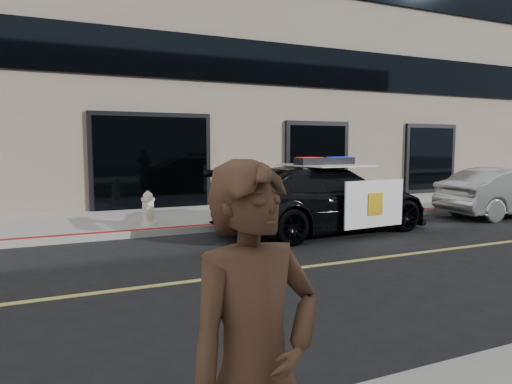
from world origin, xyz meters
name	(u,v)px	position (x,y,z in m)	size (l,w,h in m)	color
ground	(305,267)	(0.00, 0.00, 0.00)	(120.00, 120.00, 0.00)	black
sidewalk_n	(204,216)	(0.00, 5.25, 0.07)	(60.00, 3.50, 0.15)	gray
building_n	(157,31)	(0.00, 10.50, 6.00)	(60.00, 7.00, 12.00)	#756856
police_car	(324,198)	(1.94, 2.49, 0.75)	(2.95, 5.48, 1.68)	black
silver_sedan	(510,192)	(7.76, 2.27, 0.67)	(4.14, 1.69, 1.34)	#A0A0A0
fire_hydrant	(148,209)	(-1.69, 4.08, 0.51)	(0.35, 0.49, 0.78)	beige
pedestrian_a	(255,373)	(-2.91, -4.56, 1.01)	(0.69, 0.52, 1.73)	#432A1C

